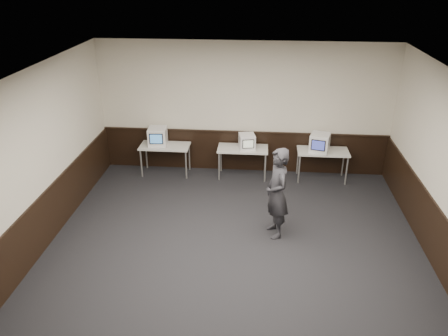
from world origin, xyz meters
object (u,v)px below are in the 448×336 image
Objects in this scene: emac_right at (320,143)px; desk_center at (243,151)px; desk_right at (323,153)px; emac_left at (158,136)px; person at (277,193)px; desk_left at (165,148)px; emac_center at (247,142)px.

desk_center is at bearing -166.04° from emac_right.
emac_left reaches higher than desk_right.
emac_right is at bearing -155.85° from desk_right.
person reaches higher than desk_center.
emac_left is 0.89× the size of emac_right.
desk_left is 1.00× the size of desk_center.
emac_left is (-0.17, 0.03, 0.29)m from desk_left.
emac_center is 0.80× the size of emac_right.
emac_right reaches higher than emac_center.
desk_left is 0.67× the size of person.
desk_center is 2.59m from person.
person is at bearing -45.71° from emac_left.
desk_left is 2.69× the size of emac_center.
desk_left and desk_right have the same top height.
person is (2.65, -2.47, 0.21)m from desk_left.
desk_center is 2.09m from emac_left.
desk_left and desk_center have the same top height.
desk_right is at bearing -9.99° from emac_center.
emac_right reaches higher than desk_right.
emac_right is (1.80, -0.05, 0.29)m from desk_center.
emac_right is (-0.10, -0.05, 0.29)m from desk_right.
emac_left is at bearing 179.54° from desk_right.
emac_left is at bearing 166.73° from emac_center.
desk_center is 2.69× the size of emac_center.
person reaches higher than desk_right.
person is at bearing -86.23° from emac_center.
emac_right is (1.70, -0.00, 0.03)m from emac_center.
desk_center is at bearing 0.00° from desk_left.
person is at bearing -97.90° from emac_right.
desk_right is (3.80, 0.00, 0.00)m from desk_left.
emac_right is at bearing -1.48° from desk_center.
person is at bearing -114.96° from desk_right.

